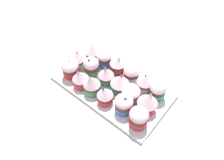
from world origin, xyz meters
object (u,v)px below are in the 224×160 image
at_px(napkin, 175,152).
at_px(cupcake_3, 118,64).
at_px(cupcake_4, 104,58).
at_px(cupcake_0, 158,89).
at_px(cupcake_9, 106,75).
at_px(cupcake_2, 131,73).
at_px(cupcake_6, 148,102).
at_px(cupcake_12, 139,117).
at_px(cupcake_11, 78,59).
at_px(cupcake_13, 124,104).
at_px(cupcake_10, 91,66).
at_px(cupcake_1, 145,83).
at_px(cupcake_5, 93,52).
at_px(cupcake_16, 81,79).
at_px(cupcake_7, 131,93).
at_px(baking_tray, 112,86).
at_px(cupcake_14, 105,95).
at_px(cupcake_8, 120,83).
at_px(cupcake_17, 70,68).
at_px(cupcake_15, 92,84).

bearing_deg(napkin, cupcake_3, -23.16).
bearing_deg(cupcake_4, napkin, 161.03).
height_order(cupcake_0, cupcake_9, cupcake_9).
distance_m(cupcake_0, cupcake_2, 0.11).
height_order(cupcake_6, cupcake_12, cupcake_6).
relative_size(cupcake_0, cupcake_4, 1.02).
bearing_deg(cupcake_11, cupcake_13, 169.18).
xyz_separation_m(cupcake_3, cupcake_10, (0.07, 0.07, -0.00)).
xyz_separation_m(cupcake_1, cupcake_2, (0.06, -0.01, -0.00)).
bearing_deg(napkin, cupcake_5, -16.32).
xyz_separation_m(cupcake_0, cupcake_6, (-0.00, 0.07, 0.00)).
height_order(cupcake_1, cupcake_4, cupcake_1).
bearing_deg(cupcake_9, cupcake_10, 1.10).
distance_m(cupcake_1, cupcake_2, 0.07).
xyz_separation_m(cupcake_6, cupcake_16, (0.24, 0.06, -0.00)).
height_order(cupcake_11, napkin, cupcake_11).
bearing_deg(cupcake_7, cupcake_1, -100.74).
bearing_deg(cupcake_7, cupcake_16, 19.70).
bearing_deg(baking_tray, cupcake_2, -118.00).
bearing_deg(cupcake_9, cupcake_7, 176.70).
xyz_separation_m(cupcake_6, cupcake_9, (0.18, -0.01, -0.00)).
relative_size(cupcake_2, cupcake_12, 0.94).
relative_size(cupcake_9, cupcake_13, 1.06).
bearing_deg(cupcake_14, cupcake_16, 0.11).
height_order(cupcake_8, cupcake_13, cupcake_8).
bearing_deg(cupcake_9, cupcake_13, 155.54).
height_order(cupcake_2, cupcake_11, cupcake_11).
distance_m(cupcake_0, cupcake_11, 0.32).
bearing_deg(cupcake_5, cupcake_3, -175.75).
xyz_separation_m(cupcake_0, cupcake_5, (0.30, 0.00, 0.00)).
bearing_deg(cupcake_1, cupcake_6, 130.01).
bearing_deg(cupcake_0, cupcake_13, 65.75).
xyz_separation_m(cupcake_1, cupcake_17, (0.25, 0.11, -0.00)).
xyz_separation_m(cupcake_0, cupcake_12, (-0.01, 0.13, -0.00)).
height_order(cupcake_7, cupcake_17, cupcake_17).
relative_size(cupcake_0, napkin, 0.47).
height_order(cupcake_3, cupcake_14, cupcake_3).
height_order(cupcake_4, cupcake_9, cupcake_9).
distance_m(cupcake_5, cupcake_8, 0.19).
height_order(cupcake_0, cupcake_6, cupcake_6).
xyz_separation_m(cupcake_14, cupcake_15, (0.06, -0.00, 0.01)).
xyz_separation_m(cupcake_6, cupcake_11, (0.32, 0.00, -0.00)).
distance_m(cupcake_2, cupcake_3, 0.06).
bearing_deg(cupcake_0, cupcake_15, 34.74).
bearing_deg(cupcake_12, cupcake_7, -39.39).
relative_size(cupcake_6, cupcake_17, 1.08).
distance_m(cupcake_2, cupcake_12, 0.19).
bearing_deg(cupcake_6, cupcake_3, -22.75).
bearing_deg(baking_tray, cupcake_7, 175.24).
bearing_deg(napkin, cupcake_2, -27.64).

